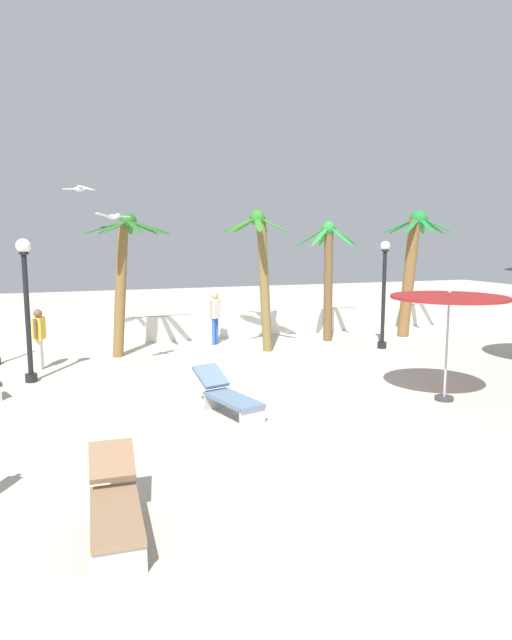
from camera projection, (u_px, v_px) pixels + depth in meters
The scene contains 15 objects.
ground_plane at pixel (304, 408), 11.06m from camera, with size 56.00×56.00×0.00m, color beige.
boundary_wall at pixel (203, 327), 18.67m from camera, with size 25.20×0.30×0.86m, color silver.
patio_umbrella_2 at pixel (449, 302), 11.26m from camera, with size 2.38×2.38×2.35m.
palm_tree_0 at pixel (262, 263), 16.26m from camera, with size 2.12×2.08×4.26m.
palm_tree_1 at pixel (412, 258), 18.98m from camera, with size 2.40×2.48×4.40m.
palm_tree_2 at pixel (124, 264), 15.60m from camera, with size 2.49×2.49×4.14m.
palm_tree_3 at pixel (328, 267), 18.03m from camera, with size 2.09×2.21×3.99m.
lamp_post_0 at pixel (26, 298), 12.77m from camera, with size 0.34×0.34×3.41m.
lamp_post_1 at pixel (384, 291), 16.86m from camera, with size 0.29×0.29×3.35m.
lounge_chair_1 at pixel (115, 500), 6.26m from camera, with size 0.64×1.87×0.81m.
lounge_chair_2 at pixel (227, 394), 10.60m from camera, with size 1.01×1.94×0.83m.
guest_0 at pixel (39, 333), 14.20m from camera, with size 0.34×0.53×1.59m.
guest_2 at pixel (215, 312), 17.57m from camera, with size 0.46×0.41×1.73m.
seagull_0 at pixel (114, 216), 12.81m from camera, with size 0.83×0.65×0.14m.
seagull_1 at pixel (80, 189), 14.45m from camera, with size 0.82×0.99×0.17m.
Camera 1 is at (-4.55, -9.71, 3.38)m, focal length 30.55 mm.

